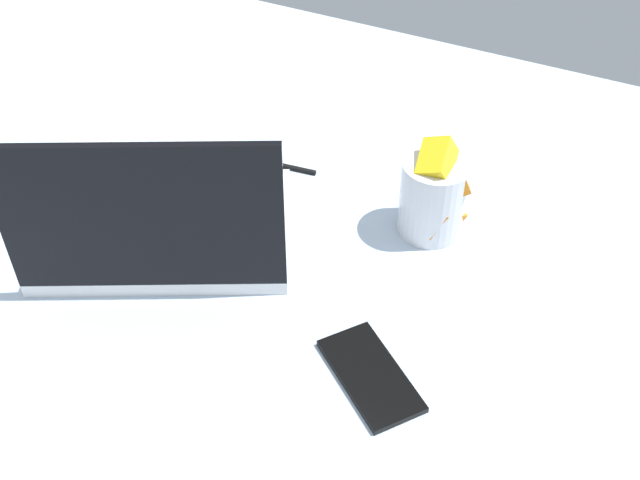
# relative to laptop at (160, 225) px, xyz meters

# --- Properties ---
(bed_mattress) EXTENTS (1.80, 1.40, 0.18)m
(bed_mattress) POSITION_rel_laptop_xyz_m (-0.20, 0.02, -0.13)
(bed_mattress) COLOR silver
(bed_mattress) RESTS_ON ground
(laptop) EXTENTS (0.40, 0.35, 0.23)m
(laptop) POSITION_rel_laptop_xyz_m (0.00, 0.00, 0.00)
(laptop) COLOR silver
(laptop) RESTS_ON bed_mattress
(snack_cup) EXTENTS (0.10, 0.09, 0.14)m
(snack_cup) POSITION_rel_laptop_xyz_m (-0.31, -0.19, 0.01)
(snack_cup) COLOR silver
(snack_cup) RESTS_ON bed_mattress
(cell_phone) EXTENTS (0.15, 0.14, 0.01)m
(cell_phone) POSITION_rel_laptop_xyz_m (-0.33, 0.08, -0.04)
(cell_phone) COLOR black
(cell_phone) RESTS_ON bed_mattress
(charger_cable) EXTENTS (0.17, 0.02, 0.01)m
(charger_cable) POSITION_rel_laptop_xyz_m (-0.03, -0.22, -0.04)
(charger_cable) COLOR black
(charger_cable) RESTS_ON bed_mattress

